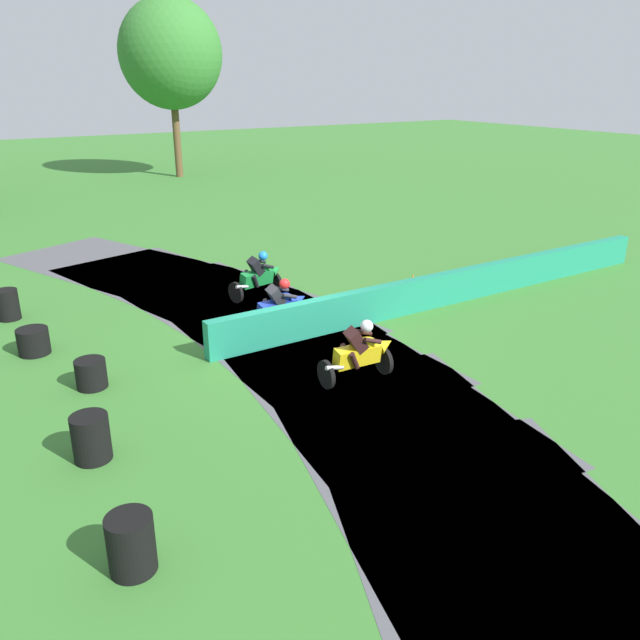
# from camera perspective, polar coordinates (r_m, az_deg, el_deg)

# --- Properties ---
(ground_plane) EXTENTS (120.00, 120.00, 0.00)m
(ground_plane) POSITION_cam_1_polar(r_m,az_deg,el_deg) (15.59, -2.30, -1.75)
(ground_plane) COLOR #38752D
(track_asphalt) EXTENTS (7.64, 26.71, 0.01)m
(track_asphalt) POSITION_cam_1_polar(r_m,az_deg,el_deg) (15.26, -4.70, -2.30)
(track_asphalt) COLOR #515156
(track_asphalt) RESTS_ON ground
(safety_barrier) EXTENTS (15.16, 0.50, 0.90)m
(safety_barrier) POSITION_cam_1_polar(r_m,az_deg,el_deg) (18.53, 12.07, 2.98)
(safety_barrier) COLOR #1E8466
(safety_barrier) RESTS_ON ground
(motorcycle_lead_yellow) EXTENTS (1.69, 0.77, 1.43)m
(motorcycle_lead_yellow) POSITION_cam_1_polar(r_m,az_deg,el_deg) (13.29, 3.61, -2.82)
(motorcycle_lead_yellow) COLOR black
(motorcycle_lead_yellow) RESTS_ON ground
(motorcycle_chase_blue) EXTENTS (1.68, 0.85, 1.43)m
(motorcycle_chase_blue) POSITION_cam_1_polar(r_m,az_deg,el_deg) (15.98, -3.56, 1.29)
(motorcycle_chase_blue) COLOR black
(motorcycle_chase_blue) RESTS_ON ground
(motorcycle_trailing_green) EXTENTS (1.70, 0.99, 1.43)m
(motorcycle_trailing_green) POSITION_cam_1_polar(r_m,az_deg,el_deg) (18.45, -5.38, 3.93)
(motorcycle_trailing_green) COLOR black
(motorcycle_trailing_green) RESTS_ON ground
(tire_stack_near) EXTENTS (0.61, 0.61, 0.80)m
(tire_stack_near) POSITION_cam_1_polar(r_m,az_deg,el_deg) (9.00, -16.29, -18.39)
(tire_stack_near) COLOR black
(tire_stack_near) RESTS_ON ground
(tire_stack_mid_a) EXTENTS (0.62, 0.62, 0.80)m
(tire_stack_mid_a) POSITION_cam_1_polar(r_m,az_deg,el_deg) (11.41, -19.50, -9.74)
(tire_stack_mid_a) COLOR black
(tire_stack_mid_a) RESTS_ON ground
(tire_stack_mid_b) EXTENTS (0.62, 0.62, 0.60)m
(tire_stack_mid_b) POSITION_cam_1_polar(r_m,az_deg,el_deg) (13.94, -19.50, -4.48)
(tire_stack_mid_b) COLOR black
(tire_stack_mid_b) RESTS_ON ground
(tire_stack_far) EXTENTS (0.70, 0.70, 0.60)m
(tire_stack_far) POSITION_cam_1_polar(r_m,az_deg,el_deg) (16.08, -23.91, -1.73)
(tire_stack_far) COLOR black
(tire_stack_far) RESTS_ON ground
(tire_stack_extra_a) EXTENTS (0.57, 0.57, 0.80)m
(tire_stack_extra_a) POSITION_cam_1_polar(r_m,az_deg,el_deg) (18.60, -25.79, 1.23)
(tire_stack_extra_a) COLOR black
(tire_stack_extra_a) RESTS_ON ground
(traffic_cone) EXTENTS (0.28, 0.28, 0.44)m
(traffic_cone) POSITION_cam_1_polar(r_m,az_deg,el_deg) (19.48, 8.15, 3.40)
(traffic_cone) COLOR orange
(traffic_cone) RESTS_ON ground
(tree_behind_barrier) EXTENTS (6.04, 6.04, 10.34)m
(tree_behind_barrier) POSITION_cam_1_polar(r_m,az_deg,el_deg) (42.15, -13.02, 21.87)
(tree_behind_barrier) COLOR brown
(tree_behind_barrier) RESTS_ON ground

